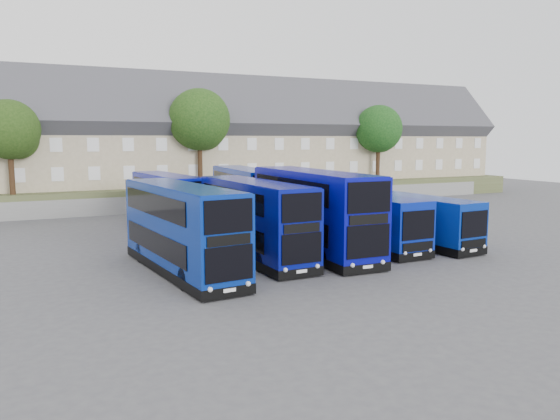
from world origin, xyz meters
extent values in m
plane|color=#46464B|center=(0.00, 0.00, 0.00)|extent=(120.00, 120.00, 0.00)
cube|color=slate|center=(0.00, 24.00, 0.75)|extent=(70.00, 0.40, 1.50)
cube|color=#48512D|center=(0.00, 34.00, 1.00)|extent=(80.00, 20.00, 2.00)
cube|color=tan|center=(-12.00, 30.00, 5.00)|extent=(6.00, 8.00, 6.00)
cube|color=#343338|center=(-12.00, 30.00, 8.00)|extent=(6.00, 10.40, 10.40)
cube|color=brown|center=(-10.50, 30.00, 11.84)|extent=(0.60, 0.90, 1.40)
cube|color=tan|center=(-6.00, 30.00, 5.00)|extent=(6.00, 8.00, 6.00)
cube|color=#343338|center=(-6.00, 30.00, 8.00)|extent=(6.00, 10.40, 10.40)
cube|color=brown|center=(-4.50, 30.00, 11.84)|extent=(0.60, 0.90, 1.40)
cube|color=tan|center=(0.00, 30.00, 5.00)|extent=(6.00, 8.00, 6.00)
cube|color=#343338|center=(0.00, 30.00, 8.00)|extent=(6.00, 10.40, 10.40)
cube|color=brown|center=(1.50, 30.00, 11.84)|extent=(0.60, 0.90, 1.40)
cube|color=tan|center=(6.00, 30.00, 5.00)|extent=(6.00, 8.00, 6.00)
cube|color=#343338|center=(6.00, 30.00, 8.00)|extent=(6.00, 10.40, 10.40)
cube|color=brown|center=(7.50, 30.00, 11.84)|extent=(0.60, 0.90, 1.40)
cube|color=tan|center=(12.00, 30.00, 5.00)|extent=(6.00, 8.00, 6.00)
cube|color=#343338|center=(12.00, 30.00, 8.00)|extent=(6.00, 10.40, 10.40)
cube|color=brown|center=(13.50, 30.00, 11.84)|extent=(0.60, 0.90, 1.40)
cube|color=tan|center=(18.00, 30.00, 5.00)|extent=(6.00, 8.00, 6.00)
cube|color=#343338|center=(18.00, 30.00, 8.00)|extent=(6.00, 10.40, 10.40)
cube|color=brown|center=(19.50, 30.00, 11.84)|extent=(0.60, 0.90, 1.40)
cube|color=tan|center=(24.00, 30.00, 5.00)|extent=(6.00, 8.00, 6.00)
cube|color=#343338|center=(24.00, 30.00, 8.00)|extent=(6.00, 10.40, 10.40)
cube|color=brown|center=(25.50, 30.00, 11.84)|extent=(0.60, 0.90, 1.40)
cube|color=tan|center=(30.00, 30.00, 5.00)|extent=(6.00, 8.00, 6.00)
cube|color=#343338|center=(30.00, 30.00, 8.00)|extent=(6.00, 10.40, 10.40)
cube|color=brown|center=(31.50, 30.00, 11.84)|extent=(0.60, 0.90, 1.40)
cube|color=tan|center=(36.00, 30.00, 5.00)|extent=(6.00, 8.00, 6.00)
cube|color=#343338|center=(36.00, 30.00, 8.00)|extent=(6.00, 10.40, 10.40)
cube|color=brown|center=(37.50, 30.00, 11.84)|extent=(0.60, 0.90, 1.40)
cube|color=#082893|center=(-6.54, 1.34, 2.30)|extent=(3.35, 10.79, 3.90)
cube|color=black|center=(-6.54, 1.34, 0.30)|extent=(3.39, 10.84, 0.45)
cube|color=black|center=(-6.06, -3.98, 1.50)|extent=(2.11, 0.25, 1.45)
cube|color=black|center=(-6.06, -3.98, 3.43)|extent=(2.11, 0.25, 1.35)
cylinder|color=black|center=(-7.32, -1.85, 0.50)|extent=(0.39, 1.02, 1.00)
cube|color=#070F87|center=(-2.06, 2.84, 2.27)|extent=(2.63, 10.52, 3.83)
cube|color=black|center=(-2.06, 2.84, 0.30)|extent=(2.67, 10.56, 0.45)
cube|color=black|center=(-1.93, -2.41, 1.47)|extent=(2.08, 0.11, 1.43)
cube|color=black|center=(-1.93, -2.41, 3.38)|extent=(2.08, 0.11, 1.33)
cylinder|color=black|center=(-3.03, -0.21, 0.50)|extent=(0.32, 1.01, 1.00)
cube|color=#080A97|center=(1.56, 2.84, 2.50)|extent=(3.07, 11.72, 4.30)
cube|color=black|center=(1.56, 2.84, 0.30)|extent=(3.11, 11.76, 0.45)
cube|color=black|center=(1.35, -3.00, 1.64)|extent=(2.34, 0.15, 1.59)
cube|color=black|center=(1.35, -3.00, 3.75)|extent=(2.34, 0.15, 1.48)
cylinder|color=black|center=(0.26, -0.73, 0.50)|extent=(0.34, 1.01, 1.00)
cube|color=#0811A0|center=(-3.95, 14.47, 2.14)|extent=(3.04, 9.98, 3.58)
cube|color=black|center=(-3.95, 14.47, 0.30)|extent=(3.08, 10.02, 0.45)
cube|color=black|center=(-3.54, 9.55, 1.39)|extent=(1.93, 0.22, 1.34)
cube|color=black|center=(-3.54, 9.55, 3.17)|extent=(1.93, 0.22, 1.25)
cylinder|color=black|center=(-4.69, 11.69, 0.50)|extent=(0.38, 1.02, 1.00)
cube|color=#08239A|center=(2.02, 14.33, 2.29)|extent=(3.34, 10.75, 3.88)
cube|color=black|center=(2.02, 14.33, 0.30)|extent=(3.38, 10.80, 0.45)
cube|color=black|center=(1.54, 9.03, 1.49)|extent=(2.10, 0.25, 1.44)
cube|color=black|center=(1.54, 9.03, 3.41)|extent=(2.10, 0.25, 1.35)
cylinder|color=black|center=(0.70, 11.34, 0.50)|extent=(0.39, 1.02, 1.00)
cube|color=#0921A5|center=(5.25, 4.01, 1.77)|extent=(2.61, 11.63, 2.84)
cube|color=black|center=(5.25, 4.01, 0.30)|extent=(2.65, 11.67, 0.45)
cube|color=black|center=(5.35, -1.81, 1.98)|extent=(2.11, 0.10, 1.55)
cylinder|color=black|center=(4.25, 0.40, 0.50)|extent=(0.32, 1.01, 1.00)
cube|color=#082A9D|center=(8.44, 3.18, 1.68)|extent=(3.01, 11.05, 2.65)
cube|color=black|center=(8.44, 3.18, 0.30)|extent=(3.06, 11.09, 0.45)
cube|color=black|center=(8.81, -2.30, 1.86)|extent=(1.97, 0.19, 1.46)
cylinder|color=black|center=(7.67, -0.14, 0.50)|extent=(0.37, 1.02, 1.00)
cylinder|color=#382314|center=(-14.00, 25.00, 3.88)|extent=(0.44, 0.44, 3.75)
sphere|color=#1A330D|center=(-14.00, 25.00, 7.25)|extent=(4.80, 4.80, 4.80)
sphere|color=#1A330D|center=(-13.40, 25.40, 6.50)|extent=(3.30, 3.30, 3.30)
cylinder|color=#382314|center=(2.00, 25.50, 4.25)|extent=(0.44, 0.44, 4.50)
sphere|color=#14330E|center=(2.00, 25.50, 8.30)|extent=(5.76, 5.76, 5.76)
sphere|color=#14330E|center=(2.60, 25.90, 7.40)|extent=(3.96, 3.96, 3.96)
cylinder|color=#382314|center=(22.00, 25.00, 4.00)|extent=(0.44, 0.44, 4.00)
sphere|color=black|center=(22.00, 25.00, 7.60)|extent=(5.12, 5.12, 5.12)
sphere|color=black|center=(22.60, 25.40, 6.80)|extent=(3.52, 3.52, 3.52)
cylinder|color=#382314|center=(28.00, 32.00, 4.12)|extent=(0.44, 0.44, 4.25)
sphere|color=#103A14|center=(28.00, 32.00, 7.95)|extent=(5.44, 5.44, 5.44)
sphere|color=#103A14|center=(28.60, 32.40, 7.10)|extent=(3.74, 3.74, 3.74)
camera|label=1|loc=(-13.52, -24.20, 6.46)|focal=35.00mm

